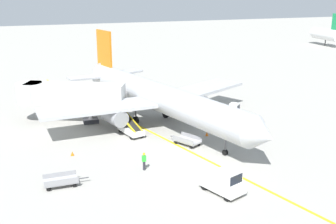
{
  "coord_description": "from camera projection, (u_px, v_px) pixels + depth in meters",
  "views": [
    {
      "loc": [
        -14.14,
        -33.59,
        16.41
      ],
      "look_at": [
        0.46,
        9.95,
        2.5
      ],
      "focal_mm": 45.59,
      "sensor_mm": 36.0,
      "label": 1
    }
  ],
  "objects": [
    {
      "name": "belt_loader_aft_hold",
      "position": [
        237.0,
        126.0,
        48.49
      ],
      "size": [
        3.18,
        5.08,
        2.59
      ],
      "color": "silver",
      "rests_on": "ground"
    },
    {
      "name": "safety_cone_nose_left",
      "position": [
        72.0,
        153.0,
        42.26
      ],
      "size": [
        0.36,
        0.36,
        0.44
      ],
      "primitive_type": "cone",
      "color": "orange",
      "rests_on": "ground"
    },
    {
      "name": "airliner",
      "position": [
        157.0,
        97.0,
        50.87
      ],
      "size": [
        27.76,
        34.63,
        10.1
      ],
      "color": "#B2B5BA",
      "rests_on": "ground"
    },
    {
      "name": "taxi_line_yellow",
      "position": [
        183.0,
        148.0,
        44.21
      ],
      "size": [
        23.3,
        76.71,
        0.01
      ],
      "primitive_type": "cube",
      "rotation": [
        0.0,
        0.0,
        0.29
      ],
      "color": "yellow",
      "rests_on": "ground"
    },
    {
      "name": "ground_plane",
      "position": [
        197.0,
        168.0,
        39.54
      ],
      "size": [
        300.0,
        300.0,
        0.0
      ],
      "primitive_type": "plane",
      "color": "#9E9B93"
    },
    {
      "name": "baggage_cart_empty_trailing",
      "position": [
        61.0,
        181.0,
        35.83
      ],
      "size": [
        3.78,
        1.64,
        0.94
      ],
      "color": "#A5A5A8",
      "rests_on": "ground"
    },
    {
      "name": "ground_crew_marshaller",
      "position": [
        144.0,
        161.0,
        38.8
      ],
      "size": [
        0.36,
        0.24,
        1.7
      ],
      "color": "#26262D",
      "rests_on": "ground"
    },
    {
      "name": "baggage_tug_near_wing",
      "position": [
        232.0,
        112.0,
        53.39
      ],
      "size": [
        2.59,
        2.64,
        2.1
      ],
      "color": "silver",
      "rests_on": "ground"
    },
    {
      "name": "baggage_cart_loaded",
      "position": [
        187.0,
        140.0,
        45.05
      ],
      "size": [
        2.75,
        3.65,
        0.94
      ],
      "color": "#A5A5A8",
      "rests_on": "ground"
    },
    {
      "name": "distant_aircraft_far_left",
      "position": [
        326.0,
        34.0,
        115.36
      ],
      "size": [
        3.0,
        10.1,
        8.8
      ],
      "color": "silver",
      "rests_on": "ground"
    },
    {
      "name": "safety_cone_nose_right",
      "position": [
        207.0,
        134.0,
        47.76
      ],
      "size": [
        0.36,
        0.36,
        0.44
      ],
      "primitive_type": "cone",
      "color": "orange",
      "rests_on": "ground"
    },
    {
      "name": "pushback_tug",
      "position": [
        224.0,
        182.0,
        34.47
      ],
      "size": [
        3.09,
        4.05,
        2.2
      ],
      "color": "silver",
      "rests_on": "ground"
    },
    {
      "name": "belt_loader_forward_hold",
      "position": [
        130.0,
        128.0,
        47.98
      ],
      "size": [
        2.48,
        5.16,
        2.59
      ],
      "color": "silver",
      "rests_on": "ground"
    },
    {
      "name": "jet_bridge",
      "position": [
        64.0,
        94.0,
        51.6
      ],
      "size": [
        12.78,
        7.66,
        4.85
      ],
      "color": "beige",
      "rests_on": "ground"
    }
  ]
}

